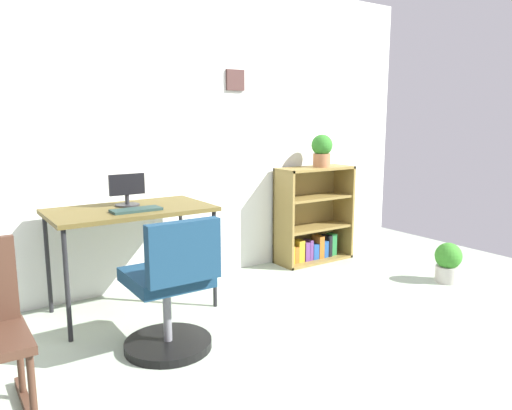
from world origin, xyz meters
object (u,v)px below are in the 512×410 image
(monitor, at_px, (127,191))
(keyboard, at_px, (136,210))
(desk, at_px, (130,216))
(potted_plant_on_shelf, at_px, (322,150))
(office_chair, at_px, (171,296))
(bookshelf_low, at_px, (311,220))
(potted_plant_floor, at_px, (448,262))

(monitor, distance_m, keyboard, 0.25)
(desk, distance_m, potted_plant_on_shelf, 1.99)
(office_chair, relative_size, bookshelf_low, 0.91)
(office_chair, bearing_deg, monitor, 85.73)
(desk, relative_size, potted_plant_floor, 3.28)
(keyboard, xyz_separation_m, bookshelf_low, (1.88, 0.39, -0.36))
(monitor, bearing_deg, bookshelf_low, 5.01)
(keyboard, xyz_separation_m, potted_plant_floor, (2.41, -0.76, -0.58))
(desk, bearing_deg, office_chair, -93.64)
(bookshelf_low, bearing_deg, office_chair, -152.14)
(desk, height_order, keyboard, keyboard)
(keyboard, relative_size, office_chair, 0.40)
(office_chair, relative_size, potted_plant_on_shelf, 2.70)
(desk, distance_m, potted_plant_floor, 2.61)
(potted_plant_floor, bearing_deg, monitor, 157.49)
(desk, height_order, bookshelf_low, bookshelf_low)
(keyboard, distance_m, office_chair, 0.75)
(desk, xyz_separation_m, potted_plant_floor, (2.40, -0.90, -0.51))
(desk, distance_m, office_chair, 0.84)
(potted_plant_floor, bearing_deg, potted_plant_on_shelf, 112.72)
(monitor, xyz_separation_m, potted_plant_floor, (2.38, -0.99, -0.68))
(keyboard, xyz_separation_m, potted_plant_on_shelf, (1.95, 0.34, 0.32))
(desk, xyz_separation_m, keyboard, (-0.01, -0.14, 0.06))
(keyboard, relative_size, potted_plant_on_shelf, 1.09)
(monitor, xyz_separation_m, bookshelf_low, (1.86, 0.16, -0.46))
(monitor, distance_m, potted_plant_on_shelf, 1.94)
(monitor, bearing_deg, desk, -99.53)
(bookshelf_low, xyz_separation_m, potted_plant_on_shelf, (0.07, -0.06, 0.68))
(potted_plant_on_shelf, bearing_deg, desk, -174.18)
(potted_plant_floor, bearing_deg, bookshelf_low, 114.52)
(bookshelf_low, distance_m, potted_plant_on_shelf, 0.68)
(desk, bearing_deg, keyboard, -92.84)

